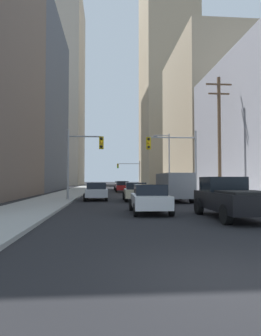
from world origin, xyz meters
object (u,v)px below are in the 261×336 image
(sedan_silver, at_px, (96,191))
(pickup_truck_black, at_px, (230,198))
(traffic_signal_far_right, at_px, (130,169))
(traffic_signal_near_right, at_px, (174,153))
(sedan_beige, at_px, (135,192))
(sedan_red, at_px, (122,187))
(sedan_maroon, at_px, (120,185))
(traffic_signal_near_left, at_px, (83,153))
(cargo_van_grey, at_px, (174,185))
(sedan_white, at_px, (150,198))

(sedan_silver, bearing_deg, pickup_truck_black, -62.25)
(pickup_truck_black, xyz_separation_m, traffic_signal_far_right, (-0.25, 55.11, 3.18))
(pickup_truck_black, relative_size, traffic_signal_near_right, 0.91)
(sedan_beige, height_order, traffic_signal_near_right, traffic_signal_near_right)
(sedan_red, distance_m, traffic_signal_near_right, 17.19)
(pickup_truck_black, bearing_deg, sedan_maroon, 95.34)
(sedan_beige, distance_m, sedan_red, 17.24)
(sedan_red, bearing_deg, traffic_signal_near_left, -104.23)
(cargo_van_grey, distance_m, sedan_beige, 3.18)
(pickup_truck_black, bearing_deg, traffic_signal_far_right, 90.26)
(cargo_van_grey, bearing_deg, sedan_red, 99.91)
(sedan_white, height_order, sedan_beige, same)
(sedan_maroon, height_order, traffic_signal_near_right, traffic_signal_near_right)
(sedan_beige, bearing_deg, pickup_truck_black, -73.78)
(sedan_white, height_order, traffic_signal_near_right, traffic_signal_near_right)
(cargo_van_grey, bearing_deg, sedan_white, -111.43)
(sedan_red, relative_size, traffic_signal_far_right, 0.70)
(sedan_beige, bearing_deg, sedan_white, -90.76)
(traffic_signal_near_right, height_order, traffic_signal_far_right, same)
(pickup_truck_black, height_order, cargo_van_grey, cargo_van_grey)
(traffic_signal_near_right, xyz_separation_m, traffic_signal_far_right, (-0.44, 43.19, 0.04))
(pickup_truck_black, bearing_deg, sedan_silver, 117.75)
(sedan_white, relative_size, traffic_signal_near_left, 0.71)
(traffic_signal_near_left, height_order, traffic_signal_near_right, same)
(traffic_signal_near_right, relative_size, traffic_signal_far_right, 1.00)
(pickup_truck_black, distance_m, cargo_van_grey, 10.30)
(traffic_signal_far_right, bearing_deg, sedan_red, -96.74)
(cargo_van_grey, bearing_deg, pickup_truck_black, -88.68)
(traffic_signal_near_left, bearing_deg, pickup_truck_black, -57.54)
(cargo_van_grey, bearing_deg, sedan_maroon, 96.93)
(sedan_beige, height_order, traffic_signal_near_left, traffic_signal_near_left)
(pickup_truck_black, relative_size, sedan_white, 1.28)
(cargo_van_grey, xyz_separation_m, traffic_signal_near_left, (-7.35, 1.64, 2.72))
(cargo_van_grey, distance_m, sedan_red, 18.41)
(pickup_truck_black, xyz_separation_m, sedan_red, (-3.40, 28.41, -0.16))
(sedan_white, xyz_separation_m, sedan_maroon, (0.01, 33.69, 0.00))
(sedan_maroon, distance_m, traffic_signal_far_right, 19.65)
(pickup_truck_black, height_order, sedan_maroon, pickup_truck_black)
(pickup_truck_black, relative_size, traffic_signal_far_right, 0.91)
(sedan_maroon, xyz_separation_m, traffic_signal_far_right, (3.11, 19.11, 3.34))
(sedan_white, bearing_deg, sedan_red, 90.08)
(pickup_truck_black, height_order, sedan_beige, pickup_truck_black)
(traffic_signal_near_right, bearing_deg, sedan_beige, -167.69)
(sedan_silver, distance_m, traffic_signal_far_right, 43.33)
(traffic_signal_near_right, bearing_deg, traffic_signal_near_left, -179.99)
(traffic_signal_near_right, bearing_deg, sedan_red, 102.30)
(sedan_red, distance_m, traffic_signal_near_left, 17.31)
(pickup_truck_black, bearing_deg, sedan_red, 96.83)
(sedan_silver, xyz_separation_m, sedan_beige, (3.25, -1.19, 0.00))
(sedan_white, distance_m, traffic_signal_near_left, 10.99)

